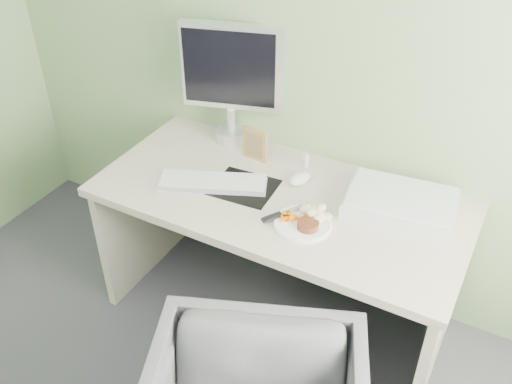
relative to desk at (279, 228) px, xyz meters
The scene contains 14 objects.
wall_back 0.89m from the desk, 90.00° to the left, with size 3.50×3.50×0.00m, color gray.
desk is the anchor object (origin of this frame).
plate 0.29m from the desk, 38.31° to the right, with size 0.23×0.23×0.01m, color white.
steak 0.33m from the desk, 37.69° to the right, with size 0.09×0.09×0.03m, color black.
potato_pile 0.31m from the desk, 22.76° to the right, with size 0.10×0.07×0.06m, color tan.
carrot_heap 0.28m from the desk, 51.10° to the right, with size 0.05×0.05×0.04m, color orange.
steak_knife 0.26m from the desk, 65.09° to the right, with size 0.13×0.20×0.02m.
mousepad 0.25m from the desk, behind, with size 0.27×0.23×0.00m, color black.
keyboard 0.36m from the desk, 166.35° to the right, with size 0.46×0.14×0.02m, color white.
computer_mouse 0.24m from the desk, 74.79° to the left, with size 0.06×0.11×0.04m, color white.
photo_frame 0.40m from the desk, 138.92° to the left, with size 0.13×0.01×0.16m, color olive.
eyedrop_bottle 0.34m from the desk, 88.90° to the left, with size 0.02×0.02×0.07m.
scanner 0.55m from the desk, 16.28° to the left, with size 0.44×0.30×0.07m, color silver.
monitor 0.73m from the desk, 142.50° to the left, with size 0.48×0.19×0.58m.
Camera 1 is at (0.84, -0.15, 2.18)m, focal length 40.00 mm.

